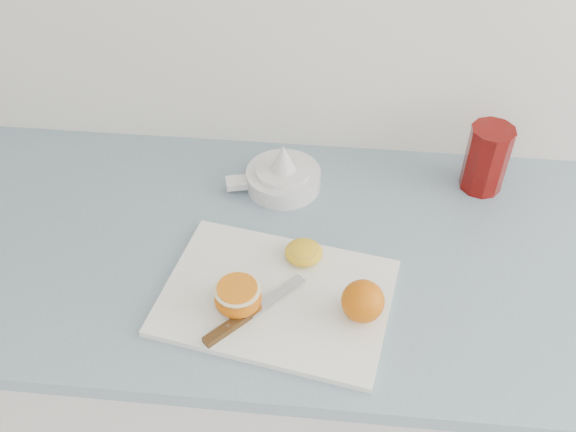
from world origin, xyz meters
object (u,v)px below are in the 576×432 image
Objects in this scene: half_orange at (238,297)px; cutting_board at (276,297)px; citrus_juicer at (282,175)px; red_tumbler at (486,161)px; counter at (345,386)px.

cutting_board is at bearing 27.97° from half_orange.
half_orange is 0.32m from citrus_juicer.
cutting_board is 2.69× the size of red_tumbler.
red_tumbler is (0.39, 0.04, 0.04)m from citrus_juicer.
counter is 34.25× the size of half_orange.
half_orange reaches higher than cutting_board.
red_tumbler is at bearing 5.78° from citrus_juicer.
red_tumbler is at bearing 41.67° from cutting_board.
citrus_juicer is at bearing 134.19° from counter.
half_orange is (-0.19, -0.16, 0.48)m from counter.
citrus_juicer is at bearing 94.10° from cutting_board.
red_tumbler is (0.43, 0.36, 0.03)m from half_orange.
half_orange reaches higher than counter.
half_orange is at bearing -152.03° from cutting_board.
cutting_board is 0.29m from citrus_juicer.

